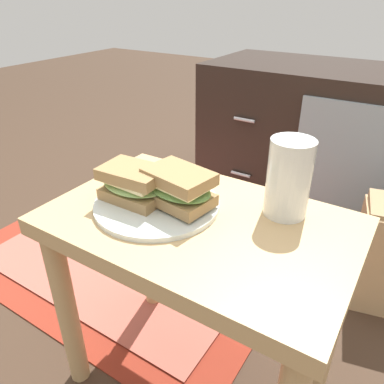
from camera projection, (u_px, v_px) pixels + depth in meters
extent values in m
plane|color=#3D2B1E|center=(197.00, 378.00, 0.91)|extent=(8.00, 8.00, 0.00)
cube|color=tan|center=(199.00, 226.00, 0.69)|extent=(0.56, 0.36, 0.04)
cylinder|color=tan|center=(67.00, 311.00, 0.81)|extent=(0.04, 0.04, 0.43)
cylinder|color=tan|center=(150.00, 244.00, 1.03)|extent=(0.04, 0.04, 0.43)
cylinder|color=tan|center=(332.00, 318.00, 0.80)|extent=(0.04, 0.04, 0.43)
cube|color=black|center=(329.00, 144.00, 1.46)|extent=(0.96, 0.44, 0.58)
cube|color=#8C9EA8|center=(349.00, 170.00, 1.23)|extent=(0.36, 0.01, 0.44)
cylinder|color=silver|center=(244.00, 120.00, 1.36)|extent=(0.08, 0.01, 0.01)
cylinder|color=silver|center=(240.00, 174.00, 1.47)|extent=(0.08, 0.01, 0.01)
cube|color=maroon|center=(140.00, 247.00, 1.36)|extent=(1.05, 0.87, 0.01)
cube|color=#BA5B4C|center=(140.00, 246.00, 1.35)|extent=(0.86, 0.71, 0.00)
cylinder|color=silver|center=(157.00, 204.00, 0.72)|extent=(0.24, 0.24, 0.01)
cube|color=#9E7A4C|center=(135.00, 194.00, 0.72)|extent=(0.12, 0.08, 0.02)
ellipsoid|color=#8CB260|center=(134.00, 185.00, 0.71)|extent=(0.13, 0.09, 0.02)
cube|color=beige|center=(133.00, 180.00, 0.71)|extent=(0.11, 0.08, 0.01)
cube|color=#9E7A4C|center=(133.00, 173.00, 0.70)|extent=(0.12, 0.09, 0.02)
cube|color=#9E7A4C|center=(179.00, 198.00, 0.70)|extent=(0.13, 0.10, 0.02)
ellipsoid|color=#608C42|center=(179.00, 189.00, 0.69)|extent=(0.14, 0.11, 0.02)
cube|color=beige|center=(179.00, 183.00, 0.68)|extent=(0.12, 0.09, 0.01)
cube|color=#9E7A4C|center=(179.00, 177.00, 0.68)|extent=(0.14, 0.10, 0.02)
cylinder|color=silver|center=(289.00, 178.00, 0.67)|extent=(0.08, 0.08, 0.15)
cylinder|color=orange|center=(288.00, 183.00, 0.67)|extent=(0.07, 0.07, 0.12)
cylinder|color=white|center=(293.00, 150.00, 0.64)|extent=(0.07, 0.07, 0.01)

